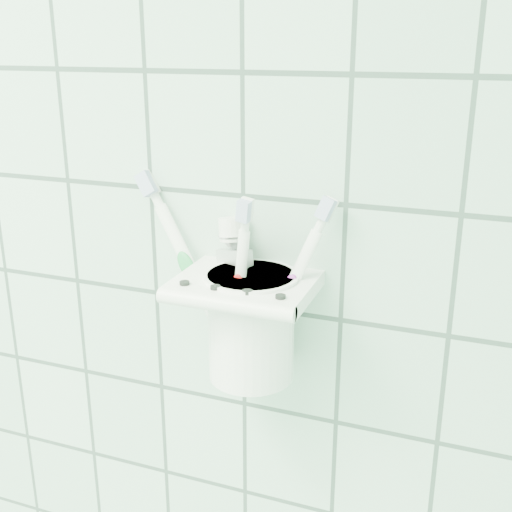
{
  "coord_description": "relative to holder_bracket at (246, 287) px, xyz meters",
  "views": [
    {
      "loc": [
        0.87,
        0.61,
        1.52
      ],
      "look_at": [
        0.69,
        1.1,
        1.34
      ],
      "focal_mm": 45.0,
      "sensor_mm": 36.0,
      "label": 1
    }
  ],
  "objects": [
    {
      "name": "holder_bracket",
      "position": [
        0.0,
        0.0,
        0.0
      ],
      "size": [
        0.13,
        0.11,
        0.04
      ],
      "color": "white",
      "rests_on": "wall_back"
    },
    {
      "name": "cup",
      "position": [
        0.0,
        0.0,
        -0.04
      ],
      "size": [
        0.09,
        0.09,
        0.11
      ],
      "color": "white",
      "rests_on": "holder_bracket"
    },
    {
      "name": "toothbrush_pink",
      "position": [
        -0.01,
        0.01,
        0.02
      ],
      "size": [
        0.11,
        0.05,
        0.21
      ],
      "rotation": [
        -0.27,
        -0.56,
        0.17
      ],
      "color": "white",
      "rests_on": "cup"
    },
    {
      "name": "toothbrush_blue",
      "position": [
        0.01,
        -0.01,
        0.01
      ],
      "size": [
        0.07,
        0.05,
        0.19
      ],
      "rotation": [
        -0.31,
        0.3,
        -0.24
      ],
      "color": "white",
      "rests_on": "cup"
    },
    {
      "name": "toothbrush_orange",
      "position": [
        -0.02,
        0.01,
        0.0
      ],
      "size": [
        0.03,
        0.03,
        0.18
      ],
      "rotation": [
        0.08,
        0.14,
        -0.12
      ],
      "color": "white",
      "rests_on": "cup"
    },
    {
      "name": "toothpaste_tube",
      "position": [
        -0.01,
        0.02,
        -0.0
      ],
      "size": [
        0.05,
        0.04,
        0.16
      ],
      "rotation": [
        -0.09,
        -0.15,
        -0.31
      ],
      "color": "silver",
      "rests_on": "cup"
    }
  ]
}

